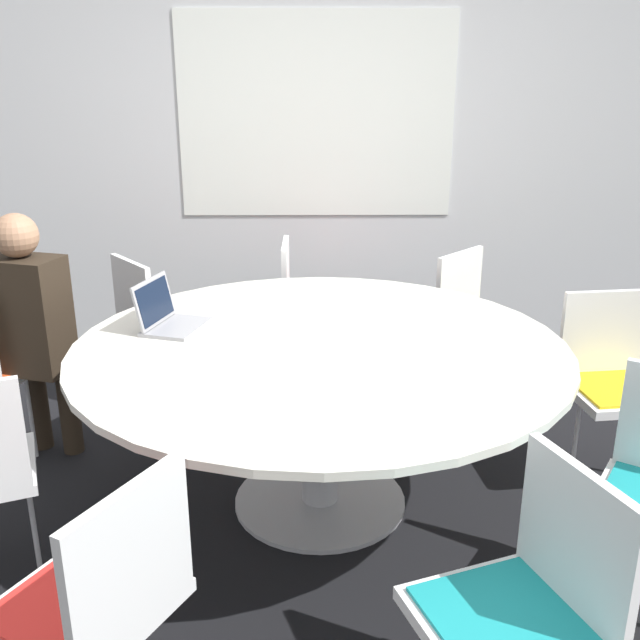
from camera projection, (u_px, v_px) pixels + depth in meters
ground_plane at (320, 502)px, 3.17m from camera, size 16.00×16.00×0.00m
wall_back at (316, 146)px, 4.75m from camera, size 8.00×0.07×2.70m
conference_table at (320, 368)px, 2.97m from camera, size 2.03×2.03×0.76m
chair_2 at (98, 593)px, 1.84m from camera, size 0.58×0.59×0.87m
chair_3 at (529, 598)px, 1.83m from camera, size 0.54×0.56×0.87m
chair_5 at (614, 372)px, 3.22m from camera, size 0.48×0.47×0.87m
chair_6 at (477, 316)px, 3.98m from camera, size 0.61×0.61×0.87m
chair_7 at (307, 299)px, 4.28m from camera, size 0.42×0.44×0.87m
chair_8 at (156, 318)px, 3.95m from camera, size 0.60×0.61×0.87m
person_0 at (30, 320)px, 3.32m from camera, size 0.41×0.33×1.22m
laptop at (167, 316)px, 3.09m from camera, size 0.31×0.35×0.21m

